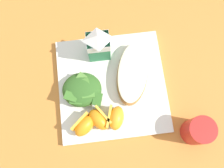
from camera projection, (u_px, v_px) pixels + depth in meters
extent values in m
plane|color=#C67A33|center=(112.00, 86.00, 0.69)|extent=(3.00, 3.00, 0.00)
cube|color=white|center=(112.00, 86.00, 0.68)|extent=(0.28, 0.28, 0.02)
ellipsoid|color=#A87038|center=(132.00, 74.00, 0.67)|extent=(0.12, 0.18, 0.03)
ellipsoid|color=maroon|center=(133.00, 73.00, 0.66)|extent=(0.11, 0.17, 0.01)
ellipsoid|color=beige|center=(133.00, 72.00, 0.65)|extent=(0.11, 0.18, 0.01)
ellipsoid|color=#336023|center=(82.00, 90.00, 0.65)|extent=(0.10, 0.09, 0.04)
cube|color=#5B8E3D|center=(80.00, 79.00, 0.64)|extent=(0.04, 0.04, 0.02)
cube|color=#336023|center=(97.00, 99.00, 0.64)|extent=(0.03, 0.04, 0.01)
cube|color=#3D7028|center=(71.00, 97.00, 0.63)|extent=(0.04, 0.03, 0.01)
cube|color=#3D7028|center=(76.00, 100.00, 0.63)|extent=(0.04, 0.03, 0.01)
cube|color=#4C8433|center=(85.00, 85.00, 0.64)|extent=(0.03, 0.03, 0.01)
cube|color=#4C8433|center=(88.00, 94.00, 0.63)|extent=(0.03, 0.02, 0.01)
cube|color=#2D8451|center=(99.00, 47.00, 0.65)|extent=(0.06, 0.04, 0.09)
cube|color=white|center=(98.00, 42.00, 0.62)|extent=(0.06, 0.04, 0.03)
pyramid|color=white|center=(97.00, 38.00, 0.60)|extent=(0.06, 0.04, 0.02)
ellipsoid|color=orange|center=(85.00, 126.00, 0.63)|extent=(0.07, 0.07, 0.04)
cube|color=gold|center=(80.00, 121.00, 0.63)|extent=(0.05, 0.04, 0.03)
ellipsoid|color=orange|center=(99.00, 120.00, 0.63)|extent=(0.06, 0.07, 0.04)
cube|color=gold|center=(104.00, 115.00, 0.63)|extent=(0.04, 0.05, 0.03)
ellipsoid|color=orange|center=(116.00, 118.00, 0.63)|extent=(0.05, 0.07, 0.04)
cube|color=gold|center=(109.00, 117.00, 0.63)|extent=(0.02, 0.06, 0.03)
cylinder|color=red|center=(198.00, 131.00, 0.62)|extent=(0.06, 0.06, 0.09)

